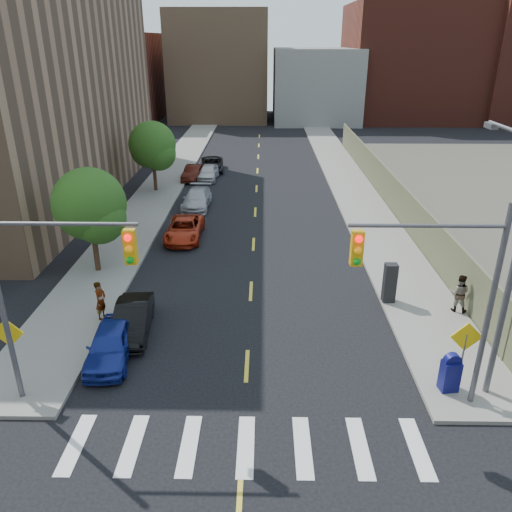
{
  "coord_description": "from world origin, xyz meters",
  "views": [
    {
      "loc": [
        0.59,
        -7.38,
        11.16
      ],
      "look_at": [
        0.25,
        13.65,
        2.0
      ],
      "focal_mm": 35.0,
      "sensor_mm": 36.0,
      "label": 1
    }
  ],
  "objects_px": {
    "parked_car_maroon": "(193,173)",
    "parked_car_blue": "(110,344)",
    "parked_car_silver": "(197,199)",
    "parked_car_white": "(208,172)",
    "pedestrian_east": "(459,293)",
    "parked_car_red": "(184,229)",
    "parked_car_grey": "(212,164)",
    "parked_car_black": "(133,319)",
    "mailbox": "(450,372)",
    "payphone": "(390,283)",
    "pedestrian_west": "(101,300)"
  },
  "relations": [
    {
      "from": "parked_car_maroon",
      "to": "parked_car_blue",
      "type": "bearing_deg",
      "value": -83.53
    },
    {
      "from": "parked_car_silver",
      "to": "parked_car_maroon",
      "type": "relative_size",
      "value": 1.2
    },
    {
      "from": "parked_car_white",
      "to": "pedestrian_east",
      "type": "xyz_separation_m",
      "value": [
        13.34,
        -22.71,
        0.36
      ]
    },
    {
      "from": "parked_car_red",
      "to": "pedestrian_east",
      "type": "relative_size",
      "value": 2.61
    },
    {
      "from": "parked_car_silver",
      "to": "parked_car_white",
      "type": "bearing_deg",
      "value": 91.33
    },
    {
      "from": "parked_car_grey",
      "to": "parked_car_white",
      "type": "bearing_deg",
      "value": -94.87
    },
    {
      "from": "parked_car_black",
      "to": "mailbox",
      "type": "relative_size",
      "value": 2.68
    },
    {
      "from": "parked_car_black",
      "to": "parked_car_maroon",
      "type": "bearing_deg",
      "value": 86.39
    },
    {
      "from": "payphone",
      "to": "pedestrian_west",
      "type": "distance_m",
      "value": 12.72
    },
    {
      "from": "mailbox",
      "to": "pedestrian_east",
      "type": "height_order",
      "value": "pedestrian_east"
    },
    {
      "from": "pedestrian_east",
      "to": "parked_car_white",
      "type": "bearing_deg",
      "value": -39.24
    },
    {
      "from": "parked_car_blue",
      "to": "pedestrian_west",
      "type": "height_order",
      "value": "pedestrian_west"
    },
    {
      "from": "mailbox",
      "to": "parked_car_black",
      "type": "bearing_deg",
      "value": 154.94
    },
    {
      "from": "parked_car_black",
      "to": "parked_car_red",
      "type": "relative_size",
      "value": 0.86
    },
    {
      "from": "parked_car_grey",
      "to": "mailbox",
      "type": "bearing_deg",
      "value": -75.31
    },
    {
      "from": "parked_car_silver",
      "to": "parked_car_black",
      "type": "bearing_deg",
      "value": -90.54
    },
    {
      "from": "payphone",
      "to": "pedestrian_east",
      "type": "bearing_deg",
      "value": -17.91
    },
    {
      "from": "pedestrian_east",
      "to": "parked_car_silver",
      "type": "bearing_deg",
      "value": -27.87
    },
    {
      "from": "parked_car_grey",
      "to": "mailbox",
      "type": "xyz_separation_m",
      "value": [
        11.12,
        -31.3,
        0.22
      ]
    },
    {
      "from": "parked_car_red",
      "to": "pedestrian_west",
      "type": "distance_m",
      "value": 9.97
    },
    {
      "from": "parked_car_red",
      "to": "parked_car_maroon",
      "type": "xyz_separation_m",
      "value": [
        -1.3,
        13.81,
        -0.01
      ]
    },
    {
      "from": "payphone",
      "to": "parked_car_maroon",
      "type": "bearing_deg",
      "value": 116.67
    },
    {
      "from": "pedestrian_east",
      "to": "parked_car_red",
      "type": "bearing_deg",
      "value": -13.18
    },
    {
      "from": "parked_car_maroon",
      "to": "parked_car_silver",
      "type": "bearing_deg",
      "value": -74.75
    },
    {
      "from": "parked_car_grey",
      "to": "pedestrian_west",
      "type": "height_order",
      "value": "pedestrian_west"
    },
    {
      "from": "parked_car_silver",
      "to": "parked_car_red",
      "type": "bearing_deg",
      "value": -88.67
    },
    {
      "from": "mailbox",
      "to": "pedestrian_west",
      "type": "distance_m",
      "value": 13.99
    },
    {
      "from": "parked_car_maroon",
      "to": "parked_car_grey",
      "type": "bearing_deg",
      "value": 73.57
    },
    {
      "from": "parked_car_grey",
      "to": "parked_car_red",
      "type": "bearing_deg",
      "value": -94.87
    },
    {
      "from": "parked_car_black",
      "to": "parked_car_silver",
      "type": "bearing_deg",
      "value": 82.75
    },
    {
      "from": "parked_car_black",
      "to": "pedestrian_west",
      "type": "height_order",
      "value": "pedestrian_west"
    },
    {
      "from": "parked_car_white",
      "to": "pedestrian_east",
      "type": "height_order",
      "value": "pedestrian_east"
    },
    {
      "from": "parked_car_silver",
      "to": "payphone",
      "type": "xyz_separation_m",
      "value": [
        10.5,
        -14.1,
        0.42
      ]
    },
    {
      "from": "parked_car_black",
      "to": "parked_car_white",
      "type": "relative_size",
      "value": 1.02
    },
    {
      "from": "parked_car_red",
      "to": "parked_car_black",
      "type": "bearing_deg",
      "value": -92.96
    },
    {
      "from": "parked_car_maroon",
      "to": "payphone",
      "type": "bearing_deg",
      "value": -55.9
    },
    {
      "from": "parked_car_blue",
      "to": "parked_car_red",
      "type": "height_order",
      "value": "parked_car_blue"
    },
    {
      "from": "parked_car_black",
      "to": "pedestrian_west",
      "type": "xyz_separation_m",
      "value": [
        -1.55,
        0.93,
        0.37
      ]
    },
    {
      "from": "parked_car_maroon",
      "to": "parked_car_grey",
      "type": "height_order",
      "value": "parked_car_grey"
    },
    {
      "from": "parked_car_red",
      "to": "parked_car_maroon",
      "type": "bearing_deg",
      "value": 95.36
    },
    {
      "from": "parked_car_black",
      "to": "parked_car_white",
      "type": "height_order",
      "value": "parked_car_white"
    },
    {
      "from": "parked_car_silver",
      "to": "parked_car_maroon",
      "type": "distance_m",
      "value": 7.83
    },
    {
      "from": "parked_car_white",
      "to": "payphone",
      "type": "xyz_separation_m",
      "value": [
        10.5,
        -21.89,
        0.43
      ]
    },
    {
      "from": "payphone",
      "to": "pedestrian_east",
      "type": "relative_size",
      "value": 1.08
    },
    {
      "from": "parked_car_maroon",
      "to": "pedestrian_west",
      "type": "height_order",
      "value": "pedestrian_west"
    },
    {
      "from": "parked_car_maroon",
      "to": "parked_car_red",
      "type": "bearing_deg",
      "value": -78.93
    },
    {
      "from": "parked_car_blue",
      "to": "parked_car_white",
      "type": "xyz_separation_m",
      "value": [
        0.94,
        26.36,
        -0.0
      ]
    },
    {
      "from": "parked_car_silver",
      "to": "mailbox",
      "type": "relative_size",
      "value": 3.12
    },
    {
      "from": "parked_car_blue",
      "to": "mailbox",
      "type": "distance_m",
      "value": 12.21
    },
    {
      "from": "parked_car_grey",
      "to": "parked_car_maroon",
      "type": "bearing_deg",
      "value": -117.0
    }
  ]
}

